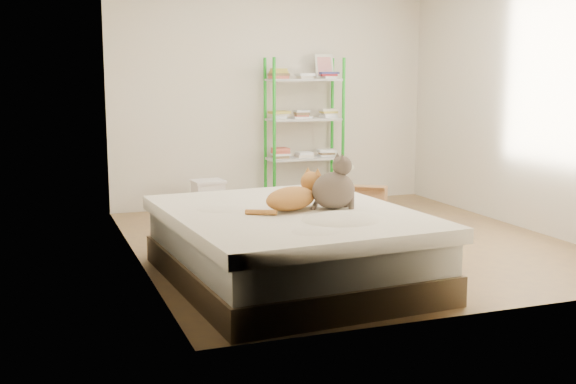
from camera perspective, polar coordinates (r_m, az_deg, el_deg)
name	(u,v)px	position (r m, az deg, el deg)	size (l,w,h in m)	color
room	(350,99)	(6.47, 4.90, 7.32)	(3.81, 4.21, 2.61)	olive
bed	(289,246)	(5.34, 0.09, -4.27)	(1.83, 2.22, 0.54)	brown
orange_cat	(291,196)	(5.26, 0.23, -0.28)	(0.55, 0.29, 0.22)	#D07D42
grey_cat	(334,182)	(5.32, 3.62, 0.76)	(0.29, 0.35, 0.40)	#63544D
shelf_unit	(305,132)	(8.35, 1.32, 4.76)	(0.88, 0.36, 1.74)	green
cardboard_box	(365,202)	(7.78, 6.11, -0.78)	(0.58, 0.61, 0.37)	#B2734B
white_bin	(208,197)	(7.86, -6.32, -0.43)	(0.36, 0.32, 0.39)	white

